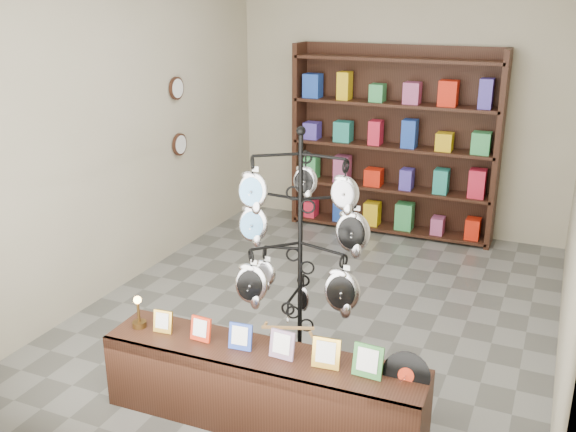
% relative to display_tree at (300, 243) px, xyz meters
% --- Properties ---
extents(ground, '(5.00, 5.00, 0.00)m').
position_rel_display_tree_xyz_m(ground, '(-0.27, 1.17, -1.11)').
color(ground, slate).
rests_on(ground, ground).
extents(room_envelope, '(5.00, 5.00, 5.00)m').
position_rel_display_tree_xyz_m(room_envelope, '(-0.27, 1.17, 0.74)').
color(room_envelope, '#B7AD94').
rests_on(room_envelope, ground).
extents(display_tree, '(1.00, 0.99, 1.92)m').
position_rel_display_tree_xyz_m(display_tree, '(0.00, 0.00, 0.00)').
color(display_tree, black).
rests_on(display_tree, ground).
extents(front_shelf, '(2.17, 0.50, 0.76)m').
position_rel_display_tree_xyz_m(front_shelf, '(-0.05, -0.53, -0.84)').
color(front_shelf, black).
rests_on(front_shelf, ground).
extents(back_shelving, '(2.42, 0.36, 2.20)m').
position_rel_display_tree_xyz_m(back_shelving, '(-0.27, 3.46, -0.08)').
color(back_shelving, black).
rests_on(back_shelving, ground).
extents(wall_clocks, '(0.03, 0.24, 0.84)m').
position_rel_display_tree_xyz_m(wall_clocks, '(-2.24, 1.97, 0.39)').
color(wall_clocks, black).
rests_on(wall_clocks, ground).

